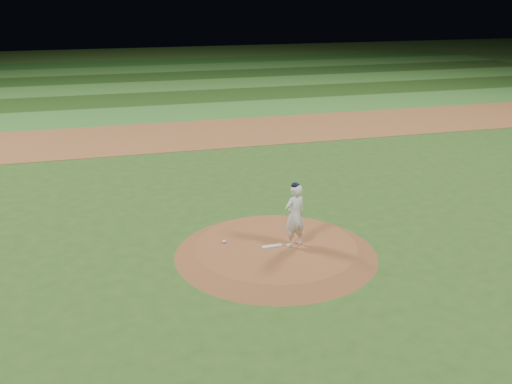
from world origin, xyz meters
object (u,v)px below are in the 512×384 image
object	(u,v)px
pitchers_mound	(276,249)
rosin_bag	(224,241)
pitching_rubber	(272,246)
pitcher_on_mound	(295,215)

from	to	relation	value
pitchers_mound	rosin_bag	xyz separation A→B (m)	(-1.31, 0.55, 0.16)
pitchers_mound	pitching_rubber	bearing A→B (deg)	-160.10
pitchers_mound	rosin_bag	bearing A→B (deg)	157.17
rosin_bag	pitcher_on_mound	size ratio (longest dim) A/B	0.07
rosin_bag	pitcher_on_mound	world-z (taller)	pitcher_on_mound
rosin_bag	pitcher_on_mound	xyz separation A→B (m)	(1.78, -0.69, 0.85)
pitching_rubber	pitcher_on_mound	bearing A→B (deg)	-12.30
rosin_bag	pitcher_on_mound	bearing A→B (deg)	-21.18
pitching_rubber	rosin_bag	distance (m)	1.33
pitchers_mound	pitcher_on_mound	bearing A→B (deg)	-16.37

